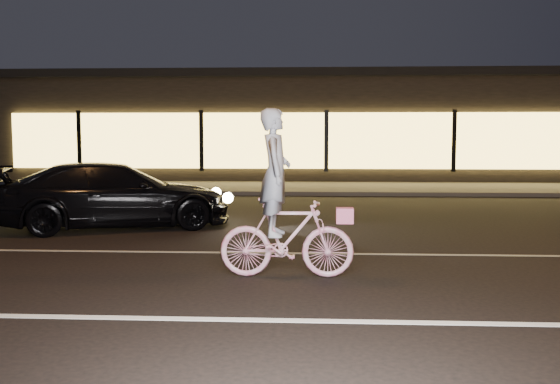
{
  "coord_description": "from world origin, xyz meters",
  "views": [
    {
      "loc": [
        -0.44,
        -7.55,
        1.86
      ],
      "look_at": [
        -0.88,
        0.6,
        1.09
      ],
      "focal_mm": 40.0,
      "sensor_mm": 36.0,
      "label": 1
    }
  ],
  "objects": [
    {
      "name": "storefront",
      "position": [
        0.0,
        18.97,
        2.15
      ],
      "size": [
        25.4,
        8.42,
        4.2
      ],
      "color": "black",
      "rests_on": "ground"
    },
    {
      "name": "lane_stripe_near",
      "position": [
        0.0,
        -1.5,
        0.0
      ],
      "size": [
        60.0,
        0.12,
        0.01
      ],
      "primitive_type": "cube",
      "color": "silver",
      "rests_on": "ground"
    },
    {
      "name": "sedan",
      "position": [
        -4.33,
        4.43,
        0.65
      ],
      "size": [
        4.81,
        3.24,
        1.29
      ],
      "rotation": [
        0.0,
        0.0,
        1.92
      ],
      "color": "black",
      "rests_on": "ground"
    },
    {
      "name": "ground",
      "position": [
        0.0,
        0.0,
        0.0
      ],
      "size": [
        90.0,
        90.0,
        0.0
      ],
      "primitive_type": "plane",
      "color": "black",
      "rests_on": "ground"
    },
    {
      "name": "lane_stripe_far",
      "position": [
        0.0,
        2.0,
        0.0
      ],
      "size": [
        60.0,
        0.1,
        0.01
      ],
      "primitive_type": "cube",
      "color": "gray",
      "rests_on": "ground"
    },
    {
      "name": "sidewalk",
      "position": [
        0.0,
        13.0,
        0.06
      ],
      "size": [
        30.0,
        4.0,
        0.12
      ],
      "primitive_type": "cube",
      "color": "#383533",
      "rests_on": "ground"
    },
    {
      "name": "cyclist",
      "position": [
        -0.83,
        0.39,
        0.78
      ],
      "size": [
        1.73,
        0.6,
        2.18
      ],
      "rotation": [
        0.0,
        0.0,
        1.57
      ],
      "color": "#D73E72",
      "rests_on": "ground"
    }
  ]
}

